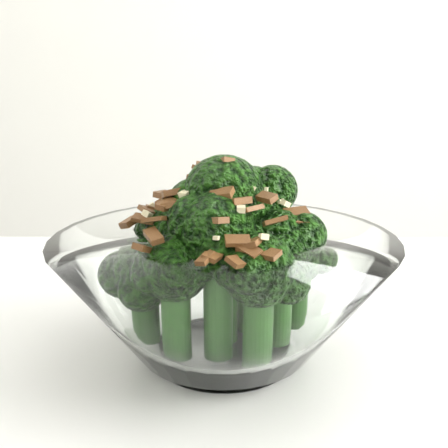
# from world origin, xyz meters

# --- Properties ---
(broccoli_dish) EXTENTS (0.24, 0.24, 0.15)m
(broccoli_dish) POSITION_xyz_m (-0.03, -0.05, 0.81)
(broccoli_dish) COLOR white
(broccoli_dish) RESTS_ON table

